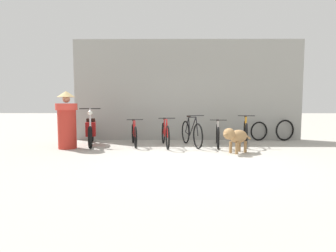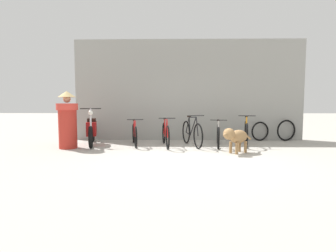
{
  "view_description": "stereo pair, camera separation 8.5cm",
  "coord_description": "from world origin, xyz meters",
  "px_view_note": "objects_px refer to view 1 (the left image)",
  "views": [
    {
      "loc": [
        -0.62,
        -5.7,
        1.21
      ],
      "look_at": [
        -0.66,
        1.06,
        0.65
      ],
      "focal_mm": 28.0,
      "sensor_mm": 36.0,
      "label": 1
    },
    {
      "loc": [
        -0.54,
        -5.7,
        1.21
      ],
      "look_at": [
        -0.66,
        1.06,
        0.65
      ],
      "focal_mm": 28.0,
      "sensor_mm": 36.0,
      "label": 2
    }
  ],
  "objects_px": {
    "motorcycle": "(91,130)",
    "spare_tire_left": "(259,131)",
    "bicycle_0": "(134,134)",
    "stray_dog": "(236,136)",
    "bicycle_1": "(165,134)",
    "bicycle_4": "(245,133)",
    "spare_tire_right": "(285,130)",
    "bicycle_2": "(191,133)",
    "person_in_robes": "(67,120)",
    "bicycle_3": "(218,135)"
  },
  "relations": [
    {
      "from": "motorcycle",
      "to": "spare_tire_left",
      "type": "height_order",
      "value": "motorcycle"
    },
    {
      "from": "bicycle_0",
      "to": "stray_dog",
      "type": "xyz_separation_m",
      "value": [
        2.69,
        -1.23,
        0.09
      ]
    },
    {
      "from": "bicycle_1",
      "to": "bicycle_4",
      "type": "xyz_separation_m",
      "value": [
        2.37,
        0.24,
        0.02
      ]
    },
    {
      "from": "spare_tire_right",
      "to": "bicycle_4",
      "type": "bearing_deg",
      "value": -148.91
    },
    {
      "from": "bicycle_1",
      "to": "bicycle_4",
      "type": "distance_m",
      "value": 2.39
    },
    {
      "from": "bicycle_1",
      "to": "stray_dog",
      "type": "bearing_deg",
      "value": 51.67
    },
    {
      "from": "stray_dog",
      "to": "bicycle_2",
      "type": "bearing_deg",
      "value": -87.83
    },
    {
      "from": "bicycle_0",
      "to": "spare_tire_left",
      "type": "height_order",
      "value": "bicycle_0"
    },
    {
      "from": "stray_dog",
      "to": "bicycle_0",
      "type": "bearing_deg",
      "value": -63.84
    },
    {
      "from": "motorcycle",
      "to": "bicycle_1",
      "type": "bearing_deg",
      "value": 68.51
    },
    {
      "from": "bicycle_0",
      "to": "person_in_robes",
      "type": "bearing_deg",
      "value": -84.5
    },
    {
      "from": "bicycle_1",
      "to": "spare_tire_left",
      "type": "xyz_separation_m",
      "value": [
        3.1,
        1.2,
        -0.03
      ]
    },
    {
      "from": "bicycle_4",
      "to": "spare_tire_left",
      "type": "xyz_separation_m",
      "value": [
        0.73,
        0.97,
        -0.05
      ]
    },
    {
      "from": "bicycle_1",
      "to": "spare_tire_left",
      "type": "bearing_deg",
      "value": 103.63
    },
    {
      "from": "bicycle_4",
      "to": "stray_dog",
      "type": "xyz_separation_m",
      "value": [
        -0.61,
        -1.29,
        0.05
      ]
    },
    {
      "from": "bicycle_4",
      "to": "motorcycle",
      "type": "distance_m",
      "value": 4.6
    },
    {
      "from": "stray_dog",
      "to": "spare_tire_left",
      "type": "bearing_deg",
      "value": -159.84
    },
    {
      "from": "bicycle_2",
      "to": "spare_tire_right",
      "type": "bearing_deg",
      "value": 94.29
    },
    {
      "from": "bicycle_1",
      "to": "bicycle_3",
      "type": "bearing_deg",
      "value": 85.61
    },
    {
      "from": "bicycle_0",
      "to": "spare_tire_left",
      "type": "relative_size",
      "value": 2.45
    },
    {
      "from": "bicycle_1",
      "to": "bicycle_3",
      "type": "xyz_separation_m",
      "value": [
        1.52,
        0.08,
        -0.03
      ]
    },
    {
      "from": "motorcycle",
      "to": "person_in_robes",
      "type": "relative_size",
      "value": 1.22
    },
    {
      "from": "bicycle_3",
      "to": "person_in_robes",
      "type": "xyz_separation_m",
      "value": [
        -4.21,
        -0.45,
        0.47
      ]
    },
    {
      "from": "bicycle_1",
      "to": "motorcycle",
      "type": "height_order",
      "value": "motorcycle"
    },
    {
      "from": "person_in_robes",
      "to": "spare_tire_right",
      "type": "bearing_deg",
      "value": -130.77
    },
    {
      "from": "bicycle_2",
      "to": "person_in_robes",
      "type": "distance_m",
      "value": 3.5
    },
    {
      "from": "stray_dog",
      "to": "person_in_robes",
      "type": "bearing_deg",
      "value": -47.88
    },
    {
      "from": "stray_dog",
      "to": "spare_tire_right",
      "type": "bearing_deg",
      "value": -173.49
    },
    {
      "from": "bicycle_0",
      "to": "bicycle_4",
      "type": "bearing_deg",
      "value": 79.02
    },
    {
      "from": "bicycle_3",
      "to": "spare_tire_right",
      "type": "distance_m",
      "value": 2.68
    },
    {
      "from": "bicycle_2",
      "to": "motorcycle",
      "type": "height_order",
      "value": "motorcycle"
    },
    {
      "from": "spare_tire_right",
      "to": "bicycle_0",
      "type": "bearing_deg",
      "value": -168.3
    },
    {
      "from": "bicycle_0",
      "to": "person_in_robes",
      "type": "relative_size",
      "value": 0.99
    },
    {
      "from": "bicycle_0",
      "to": "bicycle_3",
      "type": "distance_m",
      "value": 2.45
    },
    {
      "from": "person_in_robes",
      "to": "bicycle_1",
      "type": "bearing_deg",
      "value": -136.18
    },
    {
      "from": "bicycle_0",
      "to": "bicycle_1",
      "type": "height_order",
      "value": "bicycle_1"
    },
    {
      "from": "bicycle_2",
      "to": "bicycle_3",
      "type": "bearing_deg",
      "value": 74.49
    },
    {
      "from": "bicycle_2",
      "to": "spare_tire_left",
      "type": "relative_size",
      "value": 2.71
    },
    {
      "from": "person_in_robes",
      "to": "spare_tire_left",
      "type": "relative_size",
      "value": 2.46
    },
    {
      "from": "bicycle_1",
      "to": "bicycle_2",
      "type": "xyz_separation_m",
      "value": [
        0.76,
        0.1,
        0.03
      ]
    },
    {
      "from": "bicycle_0",
      "to": "spare_tire_right",
      "type": "distance_m",
      "value": 4.99
    },
    {
      "from": "stray_dog",
      "to": "person_in_robes",
      "type": "height_order",
      "value": "person_in_robes"
    },
    {
      "from": "person_in_robes",
      "to": "motorcycle",
      "type": "bearing_deg",
      "value": -90.3
    },
    {
      "from": "bicycle_1",
      "to": "spare_tire_left",
      "type": "distance_m",
      "value": 3.33
    },
    {
      "from": "bicycle_0",
      "to": "spare_tire_right",
      "type": "height_order",
      "value": "bicycle_0"
    },
    {
      "from": "bicycle_1",
      "to": "person_in_robes",
      "type": "relative_size",
      "value": 1.09
    },
    {
      "from": "bicycle_3",
      "to": "spare_tire_left",
      "type": "xyz_separation_m",
      "value": [
        1.58,
        1.12,
        -0.0
      ]
    },
    {
      "from": "bicycle_0",
      "to": "person_in_robes",
      "type": "height_order",
      "value": "person_in_robes"
    },
    {
      "from": "stray_dog",
      "to": "spare_tire_left",
      "type": "height_order",
      "value": "stray_dog"
    },
    {
      "from": "bicycle_0",
      "to": "bicycle_2",
      "type": "distance_m",
      "value": 1.68
    }
  ]
}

